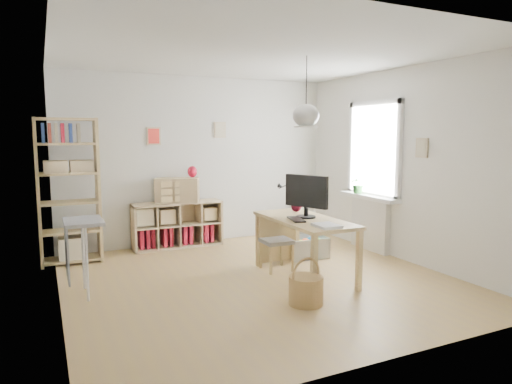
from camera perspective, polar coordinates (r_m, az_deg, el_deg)
name	(u,v)px	position (r m, az deg, el deg)	size (l,w,h in m)	color
ground	(259,280)	(5.71, 0.38, -10.91)	(4.50, 4.50, 0.00)	tan
room_shell	(306,116)	(5.57, 6.26, 9.47)	(4.50, 4.50, 4.50)	white
window_unit	(374,149)	(7.15, 14.58, 5.17)	(0.07, 1.16, 1.46)	white
radiator	(370,224)	(7.26, 14.08, -3.93)	(0.10, 0.80, 0.80)	silver
windowsill	(368,197)	(7.16, 13.87, -0.60)	(0.22, 1.20, 0.06)	white
desk	(304,226)	(5.67, 6.08, -4.22)	(0.70, 1.50, 0.75)	tan
cube_shelf	(176,228)	(7.37, -10.00, -4.46)	(1.40, 0.38, 0.72)	#D6BB8D
tall_bookshelf	(68,185)	(6.74, -22.44, 0.80)	(0.80, 0.38, 2.00)	tan
side_table	(77,237)	(5.37, -21.44, -5.21)	(0.40, 0.55, 0.85)	gray
chair	(275,237)	(6.05, 2.36, -5.70)	(0.37, 0.37, 0.75)	gray
wicker_basket	(306,289)	(4.92, 6.26, -11.96)	(0.37, 0.36, 0.51)	tan
storage_chest	(305,243)	(6.76, 6.11, -6.31)	(0.63, 0.70, 0.62)	silver
monitor	(306,194)	(5.66, 6.31, -0.24)	(0.29, 0.58, 0.53)	black
keyboard	(296,219)	(5.53, 5.05, -3.42)	(0.14, 0.37, 0.02)	black
task_lamp	(287,192)	(6.18, 3.91, 0.05)	(0.36, 0.13, 0.38)	black
yarn_ball	(296,206)	(6.12, 5.06, -1.81)	(0.14, 0.14, 0.14)	#540B1A
paper_tray	(327,226)	(5.16, 8.83, -4.18)	(0.24, 0.30, 0.03)	white
drawer_chest	(177,190)	(7.24, -9.82, 0.24)	(0.67, 0.30, 0.38)	#D6BB8D
red_vase	(192,172)	(7.29, -7.97, 2.54)	(0.15, 0.15, 0.18)	maroon
potted_plant	(358,184)	(7.30, 12.69, 0.98)	(0.26, 0.23, 0.29)	#266627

